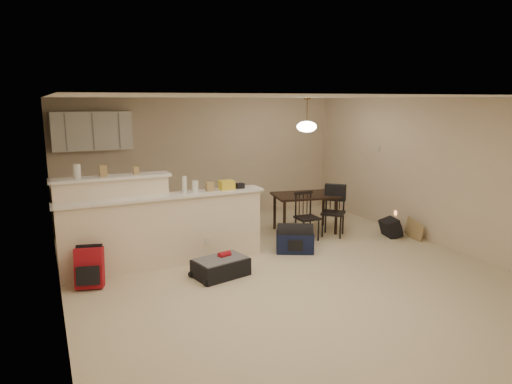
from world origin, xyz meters
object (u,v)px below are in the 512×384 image
navy_duffel (295,242)px  black_daypack (391,228)px  dining_chair_near (307,217)px  dining_chair_far (333,212)px  red_backpack (90,268)px  suitcase (221,268)px  dining_table (305,199)px  pendant_lamp (307,126)px

navy_duffel → black_daypack: navy_duffel is taller
dining_chair_near → navy_duffel: dining_chair_near is taller
dining_chair_far → red_backpack: size_ratio=1.71×
suitcase → black_daypack: bearing=-4.9°
dining_table → suitcase: bearing=-136.8°
red_backpack → navy_duffel: bearing=15.9°
dining_table → navy_duffel: 1.30m
suitcase → dining_chair_far: bearing=7.9°
dining_chair_near → red_backpack: dining_chair_near is taller
dining_chair_near → dining_chair_far: dining_chair_far is taller
pendant_lamp → red_backpack: (-3.95, -1.00, -1.72)m
dining_table → red_backpack: (-3.95, -1.00, -0.37)m
red_backpack → black_daypack: red_backpack is taller
pendant_lamp → black_daypack: pendant_lamp is taller
suitcase → red_backpack: size_ratio=1.37×
suitcase → black_daypack: 3.52m
navy_duffel → dining_chair_far: bearing=51.5°
red_backpack → dining_chair_near: bearing=23.2°
red_backpack → black_daypack: (5.21, 0.06, -0.11)m
pendant_lamp → red_backpack: pendant_lamp is taller
dining_chair_near → pendant_lamp: bearing=64.7°
dining_table → black_daypack: 1.64m
suitcase → dining_table: bearing=19.7°
pendant_lamp → dining_chair_near: bearing=-116.7°
dining_chair_near → navy_duffel: 0.77m
pendant_lamp → suitcase: size_ratio=0.84×
dining_chair_near → navy_duffel: (-0.53, -0.49, -0.26)m
pendant_lamp → dining_chair_far: size_ratio=0.68×
navy_duffel → dining_chair_near: bearing=69.7°
pendant_lamp → dining_chair_near: 1.64m
dining_chair_far → black_daypack: size_ratio=2.53×
black_daypack → pendant_lamp: bearing=66.5°
dining_chair_far → pendant_lamp: bearing=170.3°
pendant_lamp → suitcase: (-2.24, -1.40, -1.87)m
navy_duffel → black_daypack: size_ratio=1.67×
dining_chair_far → suitcase: (-2.56, -0.94, -0.33)m
dining_table → suitcase: 2.69m
dining_table → red_backpack: size_ratio=2.40×
suitcase → navy_duffel: 1.54m
black_daypack → navy_duffel: bearing=103.5°
pendant_lamp → dining_chair_near: (-0.23, -0.46, -1.56)m
dining_table → dining_chair_near: bearing=-105.5°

